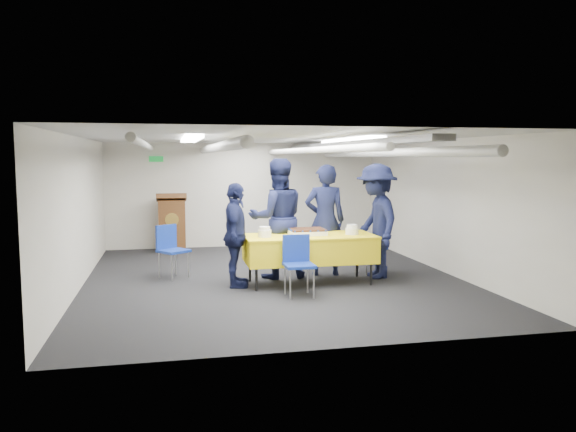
% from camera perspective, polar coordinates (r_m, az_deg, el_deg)
% --- Properties ---
extents(ground, '(7.00, 7.00, 0.00)m').
position_cam_1_polar(ground, '(9.31, -1.53, -6.34)').
color(ground, black).
rests_on(ground, ground).
extents(room_shell, '(6.00, 7.00, 2.30)m').
position_cam_1_polar(room_shell, '(9.52, -1.46, 4.93)').
color(room_shell, beige).
rests_on(room_shell, ground).
extents(serving_table, '(2.05, 0.90, 0.77)m').
position_cam_1_polar(serving_table, '(8.85, 2.22, -3.31)').
color(serving_table, black).
rests_on(serving_table, ground).
extents(sheet_cake, '(0.57, 0.45, 0.10)m').
position_cam_1_polar(sheet_cake, '(8.87, 1.95, -1.59)').
color(sheet_cake, white).
rests_on(sheet_cake, serving_table).
extents(plate_stack_left, '(0.21, 0.21, 0.16)m').
position_cam_1_polar(plate_stack_left, '(8.61, -2.39, -1.66)').
color(plate_stack_left, white).
rests_on(plate_stack_left, serving_table).
extents(plate_stack_right, '(0.21, 0.21, 0.16)m').
position_cam_1_polar(plate_stack_right, '(8.95, 6.51, -1.41)').
color(plate_stack_right, white).
rests_on(plate_stack_right, serving_table).
extents(podium, '(0.62, 0.53, 1.25)m').
position_cam_1_polar(podium, '(12.07, -11.71, -0.67)').
color(podium, brown).
rests_on(podium, ground).
extents(chair_near, '(0.43, 0.43, 0.87)m').
position_cam_1_polar(chair_near, '(8.11, 1.00, -4.37)').
color(chair_near, gray).
rests_on(chair_near, ground).
extents(chair_right, '(0.45, 0.45, 0.87)m').
position_cam_1_polar(chair_right, '(9.79, 8.96, -2.64)').
color(chair_right, gray).
rests_on(chair_right, ground).
extents(chair_left, '(0.59, 0.59, 0.87)m').
position_cam_1_polar(chair_left, '(9.51, -11.87, -2.95)').
color(chair_left, gray).
rests_on(chair_left, ground).
extents(sailor_a, '(0.74, 0.55, 1.87)m').
position_cam_1_polar(sailor_a, '(9.46, 3.78, -0.41)').
color(sailor_a, black).
rests_on(sailor_a, ground).
extents(sailor_b, '(0.98, 0.77, 1.97)m').
position_cam_1_polar(sailor_b, '(9.23, -1.09, -0.25)').
color(sailor_b, black).
rests_on(sailor_b, ground).
extents(sailor_c, '(0.55, 0.99, 1.60)m').
position_cam_1_polar(sailor_c, '(8.61, -5.35, -1.95)').
color(sailor_c, black).
rests_on(sailor_c, ground).
extents(sailor_d, '(0.72, 1.23, 1.89)m').
position_cam_1_polar(sailor_d, '(9.36, 8.98, -0.50)').
color(sailor_d, black).
rests_on(sailor_d, ground).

